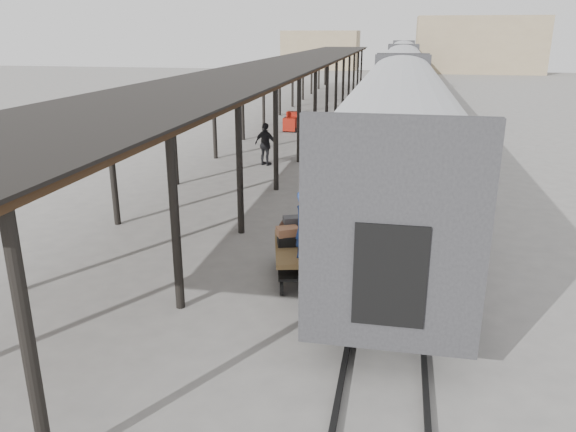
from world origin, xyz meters
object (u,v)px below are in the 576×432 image
at_px(luggage_tug, 292,122).
at_px(pedestrian, 266,144).
at_px(porter, 304,224).
at_px(baggage_cart, 301,253).

bearing_deg(luggage_tug, pedestrian, -82.55).
relative_size(porter, pedestrian, 0.80).
bearing_deg(luggage_tug, porter, -74.60).
relative_size(baggage_cart, luggage_tug, 1.93).
relative_size(luggage_tug, pedestrian, 0.70).
distance_m(luggage_tug, porter, 22.48).
xyz_separation_m(baggage_cart, porter, (0.19, -0.65, 0.99)).
bearing_deg(porter, pedestrian, 46.59).
bearing_deg(baggage_cart, luggage_tug, 88.14).
relative_size(baggage_cart, pedestrian, 1.35).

